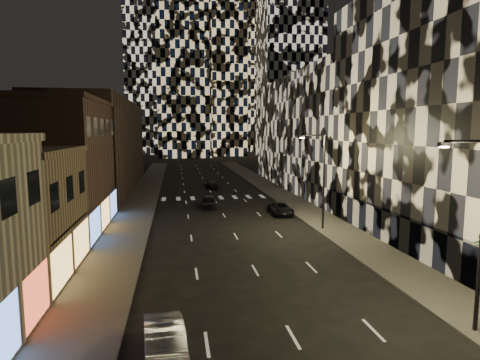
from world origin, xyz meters
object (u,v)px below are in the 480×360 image
object	(u,v)px
car_dark_midlane	(209,202)
car_dark_rightlane	(281,209)
streetlight_near	(478,223)
streetlight_far	(321,175)
car_dark_oncoming	(212,184)
car_silver_parked	(165,345)

from	to	relation	value
car_dark_midlane	car_dark_rightlane	size ratio (longest dim) A/B	0.91
streetlight_near	streetlight_far	bearing A→B (deg)	90.00
car_dark_midlane	car_dark_oncoming	size ratio (longest dim) A/B	1.04
car_dark_midlane	car_dark_rightlane	world-z (taller)	car_dark_midlane
car_dark_midlane	streetlight_far	bearing A→B (deg)	-49.78
car_dark_midlane	car_dark_rightlane	xyz separation A→B (m)	(7.68, -5.26, -0.08)
streetlight_near	car_dark_rightlane	bearing A→B (deg)	94.07
streetlight_far	car_silver_parked	bearing A→B (deg)	-125.10
streetlight_near	streetlight_far	xyz separation A→B (m)	(0.00, 20.00, 0.00)
streetlight_near	car_dark_midlane	size ratio (longest dim) A/B	2.03
car_silver_parked	car_dark_rightlane	bearing A→B (deg)	60.97
streetlight_far	car_dark_midlane	bearing A→B (deg)	127.22
car_silver_parked	car_dark_oncoming	size ratio (longest dim) A/B	1.10
car_dark_midlane	car_dark_oncoming	distance (m)	16.75
streetlight_far	car_silver_parked	xyz separation A→B (m)	(-14.15, -20.14, -4.58)
streetlight_far	car_dark_midlane	distance (m)	16.57
car_silver_parked	car_dark_rightlane	distance (m)	30.14
car_dark_oncoming	car_dark_rightlane	size ratio (longest dim) A/B	0.88
streetlight_far	car_dark_rightlane	bearing A→B (deg)	104.73
streetlight_near	streetlight_far	world-z (taller)	same
streetlight_near	car_silver_parked	distance (m)	14.88
streetlight_near	car_silver_parked	xyz separation A→B (m)	(-14.15, -0.14, -4.58)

